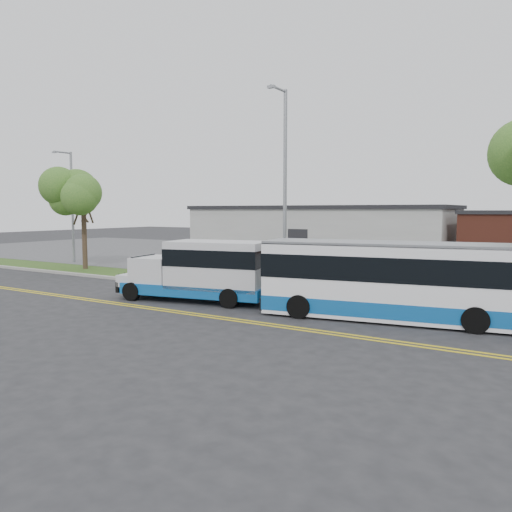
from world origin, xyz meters
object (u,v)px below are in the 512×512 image
Objects in this scene: transit_bus at (403,281)px; pedestrian at (230,262)px; streetlight_near at (284,183)px; shuttle_bus at (204,269)px; parked_car_b at (217,252)px; streetlight_far at (71,202)px; parked_car_a at (259,251)px; tree_west at (83,191)px.

pedestrian is at bearing 146.26° from transit_bus.
streetlight_near is at bearing 142.32° from transit_bus.
shuttle_bus is 8.33m from transit_bus.
parked_car_b is (-9.50, 13.98, -0.67)m from shuttle_bus.
parked_car_a is (10.51, 8.94, -3.68)m from streetlight_far.
parked_car_b is at bearing 41.16° from streetlight_far.
streetlight_near is at bearing 59.76° from shuttle_bus.
tree_west is 4.62m from streetlight_far.
tree_west is at bearing 159.98° from transit_bus.
streetlight_far is (-19.00, 2.69, -0.76)m from streetlight_near.
pedestrian is (-10.84, 4.93, -0.37)m from transit_bus.
streetlight_far is at bearing 151.02° from tree_west.
streetlight_near is at bearing 147.12° from pedestrian.
streetlight_near reaches higher than tree_west.
streetlight_near is 2.26× the size of parked_car_a.
parked_car_b is at bearing -65.74° from pedestrian.
tree_west is at bearing -108.16° from parked_car_a.
parked_car_a is at bearing 59.73° from tree_west.
streetlight_far is at bearing 156.89° from transit_bus.
transit_bus is 21.61m from parked_car_a.
streetlight_far is at bearing -127.51° from parked_car_a.
parked_car_b is at bearing 66.65° from tree_west.
streetlight_near is (15.00, -0.47, 0.11)m from tree_west.
tree_west is 22.47m from transit_bus.
tree_west reaches higher than parked_car_b.
tree_west is at bearing -100.88° from parked_car_b.
tree_west reaches higher than transit_bus.
parked_car_a is (-15.26, 15.29, -0.61)m from transit_bus.
transit_bus is (6.77, -3.66, -3.83)m from streetlight_near.
streetlight_far is 0.78× the size of transit_bus.
streetlight_far reaches higher than shuttle_bus.
pedestrian is at bearing 103.64° from shuttle_bus.
parked_car_a is (-6.95, 15.95, -0.60)m from shuttle_bus.
tree_west is 1.61× the size of parked_car_b.
transit_bus is at bearing -24.31° from parked_car_b.
pedestrian is at bearing 4.19° from tree_west.
pedestrian is 0.44× the size of parked_car_b.
shuttle_bus is at bearing -43.32° from parked_car_b.
shuttle_bus is (-1.54, -4.33, -3.84)m from streetlight_near.
transit_bus is 5.46× the size of pedestrian.
streetlight_near is at bearing -28.69° from parked_car_b.
shuttle_bus is (17.46, -7.01, -3.09)m from streetlight_far.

